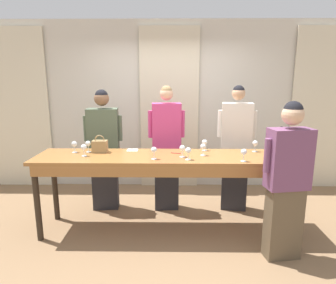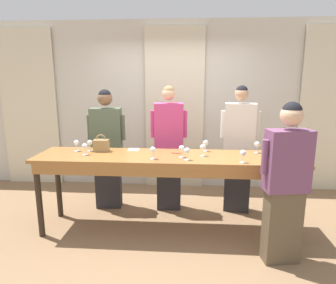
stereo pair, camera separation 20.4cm
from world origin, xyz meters
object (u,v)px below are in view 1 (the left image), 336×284
(guest_olive_jacket, at_px, (104,149))
(guest_pink_top, at_px, (166,148))
(wine_bottle, at_px, (280,142))
(wine_glass_front_left, at_px, (154,150))
(wine_glass_front_mid, at_px, (255,144))
(guest_cream_sweater, at_px, (236,148))
(tasting_bar, at_px, (168,164))
(wine_glass_center_left, at_px, (203,147))
(wine_glass_front_right, at_px, (84,148))
(host_pouring, at_px, (287,180))
(wine_glass_back_left, at_px, (188,151))
(wine_glass_near_host, at_px, (244,152))
(handbag, at_px, (100,146))
(wine_glass_back_mid, at_px, (182,149))
(wine_glass_center_right, at_px, (205,143))
(wine_glass_center_mid, at_px, (74,144))
(wine_glass_back_right, at_px, (88,144))

(guest_olive_jacket, distance_m, guest_pink_top, 0.89)
(wine_bottle, distance_m, wine_glass_front_left, 1.63)
(wine_glass_front_mid, height_order, guest_cream_sweater, guest_cream_sweater)
(tasting_bar, bearing_deg, wine_glass_center_left, 4.95)
(wine_glass_front_right, bearing_deg, guest_pink_top, 34.99)
(wine_glass_front_left, distance_m, wine_glass_front_mid, 1.30)
(guest_olive_jacket, distance_m, host_pouring, 2.45)
(wine_glass_back_left, distance_m, guest_cream_sweater, 1.10)
(wine_glass_near_host, bearing_deg, wine_glass_back_left, 174.27)
(tasting_bar, distance_m, wine_glass_front_mid, 1.14)
(handbag, distance_m, host_pouring, 2.20)
(wine_glass_front_right, xyz_separation_m, wine_glass_back_mid, (1.17, -0.03, -0.00))
(tasting_bar, relative_size, wine_glass_back_mid, 22.11)
(wine_glass_front_mid, distance_m, guest_olive_jacket, 2.06)
(guest_cream_sweater, bearing_deg, guest_olive_jacket, -180.00)
(wine_glass_near_host, relative_size, guest_olive_jacket, 0.08)
(wine_glass_front_mid, distance_m, host_pouring, 0.80)
(guest_cream_sweater, bearing_deg, host_pouring, -77.03)
(tasting_bar, xyz_separation_m, wine_glass_center_left, (0.42, 0.04, 0.21))
(tasting_bar, xyz_separation_m, guest_olive_jacket, (-0.92, 0.66, 0.02))
(wine_glass_front_mid, bearing_deg, wine_glass_back_mid, -163.53)
(tasting_bar, xyz_separation_m, wine_bottle, (1.42, 0.27, 0.22))
(wine_glass_near_host, bearing_deg, guest_pink_top, 134.94)
(wine_glass_center_right, height_order, wine_glass_back_mid, same)
(tasting_bar, xyz_separation_m, wine_glass_center_right, (0.46, 0.28, 0.21))
(wine_glass_back_mid, bearing_deg, guest_pink_top, 105.84)
(guest_pink_top, bearing_deg, wine_glass_back_mid, -74.16)
(handbag, distance_m, wine_glass_center_left, 1.28)
(wine_bottle, xyz_separation_m, wine_glass_back_mid, (-1.25, -0.31, -0.01))
(wine_glass_center_right, xyz_separation_m, host_pouring, (0.76, -0.81, -0.20))
(handbag, height_order, wine_glass_center_mid, handbag)
(wine_glass_front_mid, xyz_separation_m, wine_glass_back_mid, (-0.92, -0.27, -0.00))
(wine_glass_back_left, bearing_deg, wine_glass_center_mid, 167.50)
(handbag, height_order, guest_olive_jacket, guest_olive_jacket)
(wine_glass_front_mid, distance_m, wine_glass_near_host, 0.51)
(wine_glass_front_right, xyz_separation_m, wine_glass_center_right, (1.46, 0.29, -0.00))
(wine_glass_center_mid, relative_size, guest_olive_jacket, 0.08)
(wine_glass_front_left, height_order, guest_pink_top, guest_pink_top)
(wine_glass_back_left, distance_m, guest_pink_top, 0.87)
(wine_glass_front_right, relative_size, wine_glass_back_mid, 1.00)
(tasting_bar, height_order, wine_glass_front_mid, wine_glass_front_mid)
(wine_glass_back_mid, bearing_deg, guest_cream_sweater, 42.13)
(wine_glass_back_right, distance_m, guest_pink_top, 1.09)
(handbag, xyz_separation_m, wine_glass_back_left, (1.08, -0.32, 0.02))
(handbag, distance_m, guest_pink_top, 0.97)
(wine_glass_front_right, relative_size, wine_glass_back_right, 1.00)
(wine_glass_center_left, relative_size, wine_glass_back_mid, 1.00)
(wine_glass_back_left, xyz_separation_m, guest_pink_top, (-0.26, 0.82, -0.16))
(tasting_bar, height_order, wine_glass_near_host, wine_glass_near_host)
(guest_pink_top, bearing_deg, wine_glass_center_mid, -155.95)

